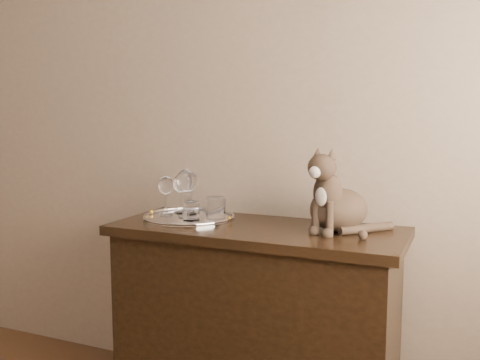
{
  "coord_description": "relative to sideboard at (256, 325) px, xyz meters",
  "views": [
    {
      "loc": [
        1.4,
        -0.06,
        1.31
      ],
      "look_at": [
        0.52,
        1.95,
        1.04
      ],
      "focal_mm": 40.0,
      "sensor_mm": 36.0,
      "label": 1
    }
  ],
  "objects": [
    {
      "name": "tray",
      "position": [
        -0.33,
        0.02,
        0.43
      ],
      "size": [
        0.4,
        0.4,
        0.01
      ],
      "primitive_type": "cylinder",
      "color": "silver",
      "rests_on": "sideboard"
    },
    {
      "name": "wine_glass_c",
      "position": [
        -0.45,
        0.03,
        0.52
      ],
      "size": [
        0.07,
        0.07,
        0.18
      ],
      "primitive_type": null,
      "color": "silver",
      "rests_on": "tray"
    },
    {
      "name": "wine_glass_a",
      "position": [
        -0.42,
        0.11,
        0.52
      ],
      "size": [
        0.07,
        0.07,
        0.18
      ],
      "primitive_type": null,
      "color": "silver",
      "rests_on": "tray"
    },
    {
      "name": "cat",
      "position": [
        0.32,
        0.07,
        0.59
      ],
      "size": [
        0.41,
        0.4,
        0.34
      ],
      "primitive_type": null,
      "rotation": [
        0.0,
        0.0,
        -0.31
      ],
      "color": "brown",
      "rests_on": "sideboard"
    },
    {
      "name": "wine_glass_b",
      "position": [
        -0.37,
        0.11,
        0.53
      ],
      "size": [
        0.07,
        0.07,
        0.19
      ],
      "primitive_type": null,
      "color": "white",
      "rests_on": "tray"
    },
    {
      "name": "tumbler_a",
      "position": [
        -0.29,
        -0.03,
        0.47
      ],
      "size": [
        0.07,
        0.07,
        0.08
      ],
      "primitive_type": "cylinder",
      "color": "white",
      "rests_on": "tray"
    },
    {
      "name": "sideboard",
      "position": [
        0.0,
        0.0,
        0.0
      ],
      "size": [
        1.2,
        0.5,
        0.85
      ],
      "primitive_type": null,
      "color": "black",
      "rests_on": "ground"
    },
    {
      "name": "wine_glass_d",
      "position": [
        -0.35,
        0.03,
        0.54
      ],
      "size": [
        0.08,
        0.08,
        0.21
      ],
      "primitive_type": null,
      "color": "white",
      "rests_on": "tray"
    },
    {
      "name": "wall_back",
      "position": [
        -0.6,
        0.31,
        0.93
      ],
      "size": [
        4.0,
        0.1,
        2.7
      ],
      "primitive_type": "cube",
      "color": "tan",
      "rests_on": "ground"
    },
    {
      "name": "tumbler_c",
      "position": [
        -0.2,
        0.03,
        0.48
      ],
      "size": [
        0.09,
        0.09,
        0.1
      ],
      "primitive_type": "cylinder",
      "color": "white",
      "rests_on": "tray"
    }
  ]
}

